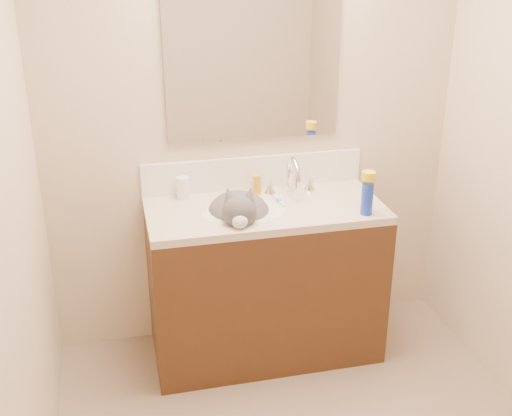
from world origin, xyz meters
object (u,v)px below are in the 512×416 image
pill_bottle (183,188)px  spray_can (367,199)px  cat (239,215)px  basin (243,224)px  amber_bottle (257,184)px  faucet (292,179)px  silver_jar (257,186)px  vanity_cabinet (265,284)px

pill_bottle → spray_can: bearing=-25.5°
cat → pill_bottle: bearing=146.9°
basin → spray_can: spray_can is taller
cat → amber_bottle: (0.14, 0.22, 0.07)m
faucet → spray_can: 0.44m
silver_jar → spray_can: 0.62m
amber_bottle → spray_can: (0.46, -0.39, 0.03)m
basin → spray_can: 0.62m
cat → pill_bottle: (-0.25, 0.24, 0.08)m
vanity_cabinet → cat: bearing=-168.0°
pill_bottle → cat: bearing=-43.3°
vanity_cabinet → spray_can: (0.46, -0.20, 0.53)m
pill_bottle → spray_can: spray_can is taller
cat → spray_can: bearing=-5.5°
basin → pill_bottle: (-0.27, 0.24, 0.13)m
basin → amber_bottle: (0.12, 0.22, 0.12)m
pill_bottle → faucet: bearing=-6.9°
basin → faucet: faucet is taller
vanity_cabinet → faucet: faucet is taller
vanity_cabinet → silver_jar: 0.53m
vanity_cabinet → amber_bottle: (0.00, 0.19, 0.50)m
silver_jar → vanity_cabinet: bearing=-92.1°
basin → silver_jar: bearing=62.8°
vanity_cabinet → amber_bottle: bearing=89.8°
vanity_cabinet → faucet: (0.18, 0.14, 0.54)m
vanity_cabinet → spray_can: spray_can is taller
vanity_cabinet → basin: (-0.12, -0.03, 0.38)m
silver_jar → faucet: bearing=-25.5°
vanity_cabinet → basin: size_ratio=2.67×
faucet → silver_jar: faucet is taller
pill_bottle → spray_can: (0.85, -0.41, 0.02)m
pill_bottle → silver_jar: pill_bottle is taller
vanity_cabinet → faucet: bearing=37.3°
basin → faucet: size_ratio=1.61×
cat → silver_jar: 0.29m
vanity_cabinet → silver_jar: size_ratio=19.70×
cat → silver_jar: bearing=69.4°
faucet → amber_bottle: size_ratio=2.73×
basin → cat: 0.05m
vanity_cabinet → basin: 0.40m
silver_jar → pill_bottle: bearing=-178.2°
pill_bottle → silver_jar: 0.40m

